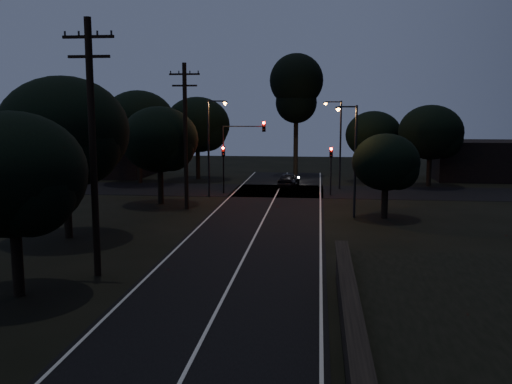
# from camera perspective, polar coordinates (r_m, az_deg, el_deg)

# --- Properties ---
(road_surface) EXTENTS (60.00, 70.00, 0.03)m
(road_surface) POSITION_cam_1_polar(r_m,az_deg,el_deg) (40.27, 1.12, -2.06)
(road_surface) COLOR black
(road_surface) RESTS_ON ground
(utility_pole_mid) EXTENTS (2.20, 0.30, 11.00)m
(utility_pole_mid) POSITION_cam_1_polar(r_m,az_deg,el_deg) (25.27, -16.03, 4.58)
(utility_pole_mid) COLOR black
(utility_pole_mid) RESTS_ON ground
(utility_pole_far) EXTENTS (2.20, 0.30, 10.50)m
(utility_pole_far) POSITION_cam_1_polar(r_m,az_deg,el_deg) (41.50, -7.07, 5.79)
(utility_pole_far) COLOR black
(utility_pole_far) RESTS_ON ground
(tree_left_b) EXTENTS (5.65, 5.65, 7.19)m
(tree_left_b) POSITION_cam_1_polar(r_m,az_deg,el_deg) (23.35, -22.91, 1.31)
(tree_left_b) COLOR black
(tree_left_b) RESTS_ON ground
(tree_left_c) EXTENTS (7.18, 7.18, 9.07)m
(tree_left_c) POSITION_cam_1_polar(r_m,az_deg,el_deg) (33.24, -18.36, 5.50)
(tree_left_c) COLOR black
(tree_left_c) RESTS_ON ground
(tree_left_d) EXTENTS (5.89, 5.89, 7.48)m
(tree_left_d) POSITION_cam_1_polar(r_m,az_deg,el_deg) (43.92, -9.41, 5.04)
(tree_left_d) COLOR black
(tree_left_d) RESTS_ON ground
(tree_far_nw) EXTENTS (6.73, 6.73, 8.53)m
(tree_far_nw) POSITION_cam_1_polar(r_m,az_deg,el_deg) (59.52, -5.68, 6.58)
(tree_far_nw) COLOR black
(tree_far_nw) RESTS_ON ground
(tree_far_w) EXTENTS (7.12, 7.12, 9.08)m
(tree_far_w) POSITION_cam_1_polar(r_m,az_deg,el_deg) (56.91, -11.49, 6.76)
(tree_far_w) COLOR black
(tree_far_w) RESTS_ON ground
(tree_far_ne) EXTENTS (5.60, 5.60, 7.09)m
(tree_far_ne) POSITION_cam_1_polar(r_m,az_deg,el_deg) (58.55, 11.88, 5.49)
(tree_far_ne) COLOR black
(tree_far_ne) RESTS_ON ground
(tree_far_e) EXTENTS (6.04, 6.04, 7.67)m
(tree_far_e) POSITION_cam_1_polar(r_m,az_deg,el_deg) (56.27, 17.29, 5.59)
(tree_far_e) COLOR black
(tree_far_e) RESTS_ON ground
(tree_right_a) EXTENTS (4.45, 4.45, 5.66)m
(tree_right_a) POSITION_cam_1_polar(r_m,az_deg,el_deg) (38.68, 13.10, 2.77)
(tree_right_a) COLOR black
(tree_right_a) RESTS_ON ground
(tall_pine) EXTENTS (5.85, 5.85, 13.29)m
(tall_pine) POSITION_cam_1_polar(r_m,az_deg,el_deg) (63.43, 4.05, 10.36)
(tall_pine) COLOR black
(tall_pine) RESTS_ON ground
(building_left) EXTENTS (10.00, 8.00, 4.40)m
(building_left) POSITION_cam_1_polar(r_m,az_deg,el_deg) (64.98, -15.01, 3.54)
(building_left) COLOR black
(building_left) RESTS_ON ground
(building_right) EXTENTS (9.00, 7.00, 4.00)m
(building_right) POSITION_cam_1_polar(r_m,az_deg,el_deg) (63.71, 21.27, 2.99)
(building_right) COLOR black
(building_right) RESTS_ON ground
(signal_left) EXTENTS (0.28, 0.35, 4.10)m
(signal_left) POSITION_cam_1_polar(r_m,az_deg,el_deg) (49.21, -3.28, 3.13)
(signal_left) COLOR black
(signal_left) RESTS_ON ground
(signal_right) EXTENTS (0.28, 0.35, 4.10)m
(signal_right) POSITION_cam_1_polar(r_m,az_deg,el_deg) (48.53, 7.51, 3.00)
(signal_right) COLOR black
(signal_right) RESTS_ON ground
(signal_mast) EXTENTS (3.70, 0.35, 6.25)m
(signal_mast) POSITION_cam_1_polar(r_m,az_deg,el_deg) (48.85, -1.33, 4.87)
(signal_mast) COLOR black
(signal_mast) RESTS_ON ground
(streetlight_a) EXTENTS (1.66, 0.26, 8.00)m
(streetlight_a) POSITION_cam_1_polar(r_m,az_deg,el_deg) (47.25, -4.55, 5.09)
(streetlight_a) COLOR black
(streetlight_a) RESTS_ON ground
(streetlight_b) EXTENTS (1.66, 0.26, 8.00)m
(streetlight_b) POSITION_cam_1_polar(r_m,az_deg,el_deg) (52.43, 8.24, 5.34)
(streetlight_b) COLOR black
(streetlight_b) RESTS_ON ground
(streetlight_c) EXTENTS (1.46, 0.26, 7.50)m
(streetlight_c) POSITION_cam_1_polar(r_m,az_deg,el_deg) (38.51, 9.67, 3.86)
(streetlight_c) COLOR black
(streetlight_c) RESTS_ON ground
(car) EXTENTS (2.11, 4.14, 1.35)m
(car) POSITION_cam_1_polar(r_m,az_deg,el_deg) (53.67, 3.28, 1.23)
(car) COLOR black
(car) RESTS_ON ground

